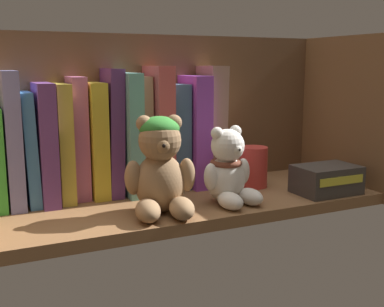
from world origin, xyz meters
The scene contains 20 objects.
shelf_board centered at (0.00, 0.00, 1.00)cm, with size 68.15×24.13×2.00cm, color brown.
shelf_back_panel centered at (0.00, 12.67, 15.43)cm, with size 70.55×1.20×30.86cm, color brown.
shelf_side_panel_right centered at (34.87, 0.00, 15.43)cm, with size 1.60×26.53×30.86cm, color brown.
book_1 centered at (-27.65, 10.03, 13.17)cm, with size 2.47×13.61×22.34cm, color #6A6CA6.
book_2 centered at (-25.16, 10.03, 11.46)cm, with size 1.91×12.38×18.91cm, color teal.
book_3 centered at (-22.52, 10.03, 12.18)cm, with size 2.76×14.58×20.37cm, color #5B336E.
book_4 centered at (-19.63, 10.03, 12.09)cm, with size 2.42×12.42×20.17cm, color gold.
book_5 centered at (-16.85, 10.03, 12.62)cm, with size 2.55×9.31×21.25cm, color #BB618C.
book_6 centered at (-13.85, 10.03, 12.13)cm, with size 2.84×11.44×20.25cm, color gold.
book_7 centered at (-10.90, 10.03, 13.30)cm, with size 2.47×11.35×22.61cm, color #562E6A.
book_8 centered at (-8.04, 10.03, 12.93)cm, with size 2.65×14.93×21.86cm, color #61A099.
book_9 centered at (-5.24, 10.03, 12.59)cm, with size 2.34×9.39×21.18cm, color tan.
book_10 centered at (-2.20, 10.03, 13.52)cm, with size 3.13×13.48×23.03cm, color #BB4949.
book_11 centered at (1.41, 10.03, 11.87)cm, with size 3.50×10.50×19.74cm, color #3C5F7F.
book_12 centered at (5.19, 10.03, 12.63)cm, with size 3.45×13.13×21.26cm, color purple.
book_13 centered at (8.98, 10.03, 13.53)cm, with size 3.52×10.49×23.05cm, color #9C7863.
teddy_bear_larger centered at (-7.17, -5.61, 9.40)cm, with size 11.69×12.12×15.60cm.
teddy_bear_smaller centered at (5.29, -5.18, 7.61)cm, with size 9.77×10.18×13.15cm.
pillar_candle centered at (15.12, 2.45, 5.90)cm, with size 5.43×5.43×7.80cm, color #C63833.
small_product_box centered at (24.69, -7.35, 4.57)cm, with size 11.32×7.98×5.14cm.
Camera 1 is at (-33.67, -73.72, 25.17)cm, focal length 44.58 mm.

